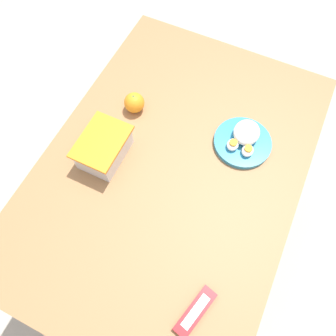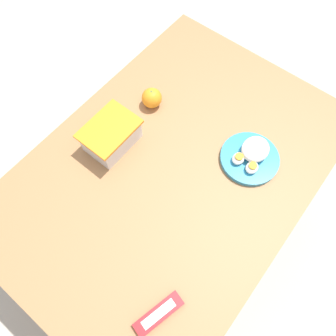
# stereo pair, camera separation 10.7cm
# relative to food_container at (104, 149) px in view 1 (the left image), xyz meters

# --- Properties ---
(ground_plane) EXTENTS (10.00, 10.00, 0.00)m
(ground_plane) POSITION_rel_food_container_xyz_m (0.06, -0.22, -0.76)
(ground_plane) COLOR #B2A899
(table) EXTENTS (1.22, 0.85, 0.72)m
(table) POSITION_rel_food_container_xyz_m (0.06, -0.22, -0.14)
(table) COLOR #996B42
(table) RESTS_ON ground_plane
(food_container) EXTENTS (0.19, 0.14, 0.10)m
(food_container) POSITION_rel_food_container_xyz_m (0.00, 0.00, 0.00)
(food_container) COLOR white
(food_container) RESTS_ON table
(orange_fruit) EXTENTS (0.07, 0.07, 0.07)m
(orange_fruit) POSITION_rel_food_container_xyz_m (0.21, -0.00, -0.00)
(orange_fruit) COLOR orange
(orange_fruit) RESTS_ON table
(rice_plate) EXTENTS (0.20, 0.20, 0.07)m
(rice_plate) POSITION_rel_food_container_xyz_m (0.25, -0.41, -0.02)
(rice_plate) COLOR teal
(rice_plate) RESTS_ON table
(candy_bar) EXTENTS (0.16, 0.08, 0.02)m
(candy_bar) POSITION_rel_food_container_xyz_m (-0.33, -0.48, -0.03)
(candy_bar) COLOR red
(candy_bar) RESTS_ON table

